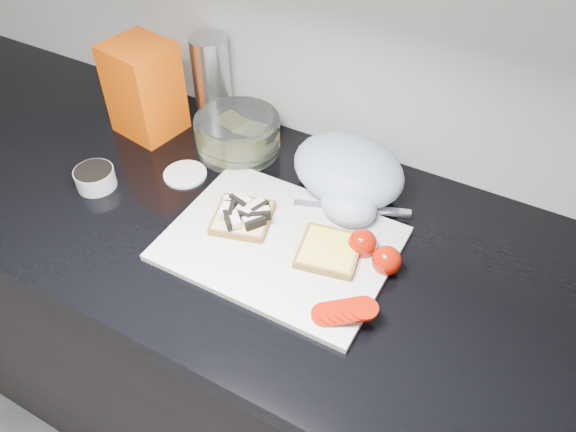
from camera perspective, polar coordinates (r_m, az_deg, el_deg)
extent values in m
cube|color=black|center=(1.46, -5.17, -12.72)|extent=(3.50, 0.60, 0.86)
cube|color=black|center=(1.12, -6.61, 0.07)|extent=(3.50, 0.64, 0.04)
cube|color=silver|center=(1.02, -0.81, -2.80)|extent=(0.40, 0.30, 0.01)
cube|color=beige|center=(1.05, -4.63, -0.18)|extent=(0.13, 0.13, 0.01)
cube|color=white|center=(1.07, -5.62, 1.50)|extent=(0.04, 0.04, 0.01)
cube|color=black|center=(1.07, -5.62, 1.50)|extent=(0.04, 0.03, 0.02)
cube|color=white|center=(1.06, -4.68, 1.62)|extent=(0.04, 0.03, 0.01)
cube|color=black|center=(1.06, -4.68, 1.62)|extent=(0.04, 0.02, 0.02)
cube|color=white|center=(1.05, -3.23, 1.01)|extent=(0.03, 0.04, 0.01)
cube|color=black|center=(1.05, -3.23, 1.01)|extent=(0.02, 0.04, 0.02)
cube|color=white|center=(1.05, -6.33, 0.59)|extent=(0.03, 0.04, 0.01)
cube|color=black|center=(1.05, -6.33, 0.59)|extent=(0.02, 0.04, 0.02)
cube|color=white|center=(1.04, -4.45, 0.33)|extent=(0.04, 0.02, 0.01)
cube|color=black|center=(1.04, -4.45, 0.33)|extent=(0.04, 0.01, 0.02)
cube|color=white|center=(1.02, -3.56, -0.43)|extent=(0.04, 0.04, 0.01)
cube|color=black|center=(1.02, -3.56, -0.43)|extent=(0.03, 0.04, 0.02)
cube|color=white|center=(1.02, -5.55, -0.36)|extent=(0.04, 0.04, 0.01)
cube|color=black|center=(1.02, -5.55, -0.36)|extent=(0.03, 0.03, 0.02)
cube|color=white|center=(1.04, -2.89, 0.36)|extent=(0.04, 0.04, 0.01)
cube|color=black|center=(1.04, -2.89, 0.36)|extent=(0.04, 0.03, 0.02)
cube|color=beige|center=(0.99, 4.20, -3.56)|extent=(0.12, 0.12, 0.01)
cube|color=#FFE54B|center=(0.99, 4.22, -3.25)|extent=(0.11, 0.11, 0.00)
cylinder|color=#9A1103|center=(0.91, 3.79, -9.96)|extent=(0.05, 0.05, 0.01)
cylinder|color=#9A1103|center=(0.91, 4.57, -9.82)|extent=(0.05, 0.05, 0.01)
cylinder|color=#9A1103|center=(0.91, 5.35, -9.69)|extent=(0.05, 0.05, 0.01)
cylinder|color=#9A1103|center=(0.91, 6.14, -9.55)|extent=(0.06, 0.06, 0.01)
cylinder|color=#9A1103|center=(0.90, 6.93, -9.41)|extent=(0.06, 0.06, 0.01)
cylinder|color=#9A1103|center=(0.90, 7.72, -9.27)|extent=(0.06, 0.06, 0.01)
cube|color=silver|center=(1.08, 4.56, 0.95)|extent=(0.15, 0.07, 0.00)
cube|color=silver|center=(1.08, 10.55, 0.42)|extent=(0.07, 0.04, 0.01)
cylinder|color=#AAB0B0|center=(1.20, -18.99, 3.66)|extent=(0.08, 0.08, 0.04)
cylinder|color=black|center=(1.19, -19.16, 4.26)|extent=(0.08, 0.08, 0.01)
cylinder|color=silver|center=(1.19, -10.41, 4.18)|extent=(0.11, 0.11, 0.01)
cylinder|color=silver|center=(1.23, -5.13, 8.28)|extent=(0.18, 0.18, 0.08)
cube|color=#FFE54B|center=(1.24, -5.60, 8.34)|extent=(0.07, 0.06, 0.04)
cube|color=#F1F291|center=(1.22, -3.80, 7.24)|extent=(0.07, 0.06, 0.01)
cube|color=#F05404|center=(1.29, -14.39, 12.41)|extent=(0.15, 0.14, 0.21)
cylinder|color=#B0B0B5|center=(1.30, -7.74, 13.56)|extent=(0.08, 0.08, 0.20)
ellipsoid|color=silver|center=(1.11, 6.13, 4.76)|extent=(0.28, 0.24, 0.10)
ellipsoid|color=silver|center=(1.06, 6.16, 1.15)|extent=(0.13, 0.12, 0.07)
sphere|color=#9A1103|center=(1.00, 7.58, -2.77)|extent=(0.05, 0.05, 0.05)
sphere|color=#9A1103|center=(0.98, 9.98, -4.47)|extent=(0.05, 0.05, 0.05)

